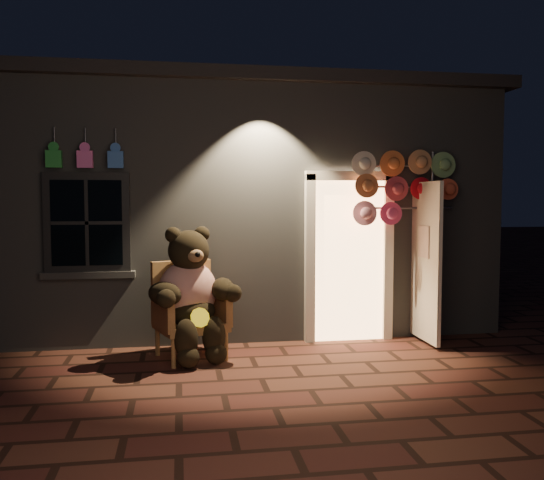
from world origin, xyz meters
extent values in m
plane|color=#4E2A1E|center=(0.00, 0.00, 0.00)|extent=(60.00, 60.00, 0.00)
cube|color=slate|center=(0.00, 4.00, 1.65)|extent=(7.00, 5.00, 3.30)
cube|color=black|center=(0.00, 4.00, 3.38)|extent=(7.30, 5.30, 0.16)
cube|color=black|center=(-1.90, 1.46, 1.55)|extent=(1.00, 0.10, 1.20)
cube|color=black|center=(-1.90, 1.43, 1.55)|extent=(0.82, 0.06, 1.02)
cube|color=slate|center=(-1.90, 1.46, 0.92)|extent=(1.10, 0.14, 0.08)
cube|color=#FFB972|center=(1.35, 1.48, 1.05)|extent=(0.92, 0.10, 2.10)
cube|color=beige|center=(0.83, 1.44, 1.05)|extent=(0.12, 0.12, 2.20)
cube|color=beige|center=(1.87, 1.44, 1.05)|extent=(0.12, 0.12, 2.20)
cube|color=beige|center=(1.35, 1.44, 2.13)|extent=(1.16, 0.12, 0.12)
cube|color=beige|center=(2.25, 1.10, 1.05)|extent=(0.05, 0.80, 2.00)
cube|color=#248531|center=(-2.25, 1.38, 2.30)|extent=(0.18, 0.07, 0.20)
cylinder|color=#59595E|center=(-2.25, 1.44, 2.55)|extent=(0.02, 0.02, 0.25)
cube|color=#DB5AA5|center=(-1.90, 1.38, 2.30)|extent=(0.18, 0.07, 0.20)
cylinder|color=#59595E|center=(-1.90, 1.44, 2.55)|extent=(0.02, 0.02, 0.25)
cube|color=#2F5CA6|center=(-1.55, 1.38, 2.30)|extent=(0.18, 0.07, 0.20)
cylinder|color=#59595E|center=(-1.55, 1.44, 2.55)|extent=(0.02, 0.02, 0.25)
cube|color=#A47D3F|center=(-0.69, 0.90, 0.38)|extent=(0.90, 0.87, 0.10)
cube|color=#A47D3F|center=(-0.80, 1.19, 0.74)|extent=(0.71, 0.32, 0.72)
cube|color=#A47D3F|center=(-1.01, 0.77, 0.59)|extent=(0.28, 0.61, 0.41)
cube|color=#A47D3F|center=(-0.36, 0.99, 0.59)|extent=(0.28, 0.61, 0.41)
cylinder|color=#A47D3F|center=(-0.89, 0.52, 0.17)|extent=(0.05, 0.05, 0.33)
cylinder|color=#A47D3F|center=(-0.31, 0.73, 0.17)|extent=(0.05, 0.05, 0.33)
cylinder|color=#A47D3F|center=(-1.08, 1.07, 0.17)|extent=(0.05, 0.05, 0.33)
cylinder|color=#A47D3F|center=(-0.50, 1.27, 0.17)|extent=(0.05, 0.05, 0.33)
ellipsoid|color=#B32D13|center=(-0.73, 0.94, 0.77)|extent=(0.84, 0.75, 0.73)
ellipsoid|color=black|center=(-0.70, 0.87, 0.56)|extent=(0.70, 0.64, 0.34)
sphere|color=black|center=(-0.71, 0.90, 1.25)|extent=(0.60, 0.60, 0.47)
sphere|color=black|center=(-0.88, 0.87, 1.43)|extent=(0.18, 0.18, 0.18)
sphere|color=black|center=(-0.56, 0.98, 1.43)|extent=(0.18, 0.18, 0.18)
ellipsoid|color=brown|center=(-0.64, 0.69, 1.21)|extent=(0.22, 0.18, 0.15)
ellipsoid|color=black|center=(-0.98, 0.62, 0.80)|extent=(0.51, 0.54, 0.26)
ellipsoid|color=black|center=(-0.33, 0.85, 0.80)|extent=(0.27, 0.48, 0.26)
ellipsoid|color=black|center=(-0.75, 0.52, 0.31)|extent=(0.26, 0.26, 0.45)
ellipsoid|color=black|center=(-0.45, 0.63, 0.31)|extent=(0.26, 0.26, 0.45)
sphere|color=black|center=(-0.73, 0.47, 0.13)|extent=(0.24, 0.24, 0.24)
sphere|color=black|center=(-0.43, 0.57, 0.13)|extent=(0.24, 0.24, 0.24)
cylinder|color=yellow|center=(-0.60, 0.58, 0.54)|extent=(0.24, 0.16, 0.22)
cylinder|color=#59595E|center=(2.44, 1.38, 1.22)|extent=(0.04, 0.04, 2.44)
cylinder|color=#59595E|center=(2.17, 1.36, 2.26)|extent=(1.09, 0.03, 0.03)
cylinder|color=#59595E|center=(2.17, 1.36, 1.99)|extent=(1.09, 0.03, 0.03)
cylinder|color=#59595E|center=(2.17, 1.36, 1.72)|extent=(1.09, 0.03, 0.03)
cylinder|color=beige|center=(1.50, 1.30, 2.31)|extent=(0.31, 0.11, 0.31)
cylinder|color=#D76833|center=(1.86, 1.27, 2.31)|extent=(0.31, 0.11, 0.31)
cylinder|color=tan|center=(2.22, 1.24, 2.31)|extent=(0.31, 0.11, 0.31)
cylinder|color=#78A765|center=(2.59, 1.30, 2.31)|extent=(0.31, 0.11, 0.31)
cylinder|color=#C76E3D|center=(1.50, 1.27, 1.99)|extent=(0.31, 0.11, 0.31)
cylinder|color=#B83945|center=(1.86, 1.24, 1.99)|extent=(0.31, 0.11, 0.31)
cylinder|color=#B10C18|center=(2.22, 1.30, 1.99)|extent=(0.31, 0.11, 0.31)
cylinder|color=#F55A38|center=(2.59, 1.27, 1.99)|extent=(0.31, 0.11, 0.31)
cylinder|color=pink|center=(1.50, 1.24, 1.67)|extent=(0.31, 0.11, 0.31)
cylinder|color=#C84077|center=(1.86, 1.30, 1.67)|extent=(0.31, 0.11, 0.31)
camera|label=1|loc=(-0.81, -5.70, 1.82)|focal=38.00mm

